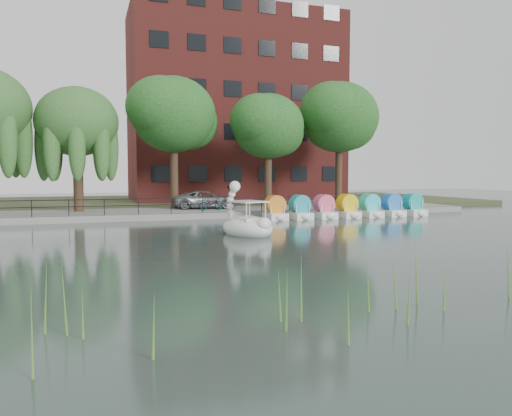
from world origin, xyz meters
TOP-DOWN VIEW (x-y plane):
  - ground_plane at (0.00, 0.00)m, footprint 120.00×120.00m
  - promenade at (0.00, 16.00)m, footprint 40.00×6.00m
  - kerb at (0.00, 13.05)m, footprint 40.00×0.25m
  - land_strip at (0.00, 30.00)m, footprint 60.00×22.00m
  - railing at (0.00, 13.25)m, footprint 32.00×0.05m
  - apartment_building at (7.00, 29.97)m, footprint 20.00×10.07m
  - willow_mid at (-7.50, 17.00)m, footprint 5.32×5.32m
  - broadleaf_center at (-1.00, 18.00)m, footprint 6.00×6.00m
  - broadleaf_right at (6.00, 17.50)m, footprint 5.40×5.40m
  - broadleaf_far at (12.50, 18.50)m, footprint 6.30×6.30m
  - minivan at (1.07, 16.89)m, footprint 2.79×5.41m
  - bicycle at (1.03, 15.16)m, footprint 0.92×1.80m
  - swan_boat at (0.18, 4.44)m, footprint 2.78×3.46m
  - pedal_boat_row at (9.30, 11.22)m, footprint 11.35×1.70m

SIDE VIEW (x-z plane):
  - ground_plane at x=0.00m, z-range 0.00..0.00m
  - land_strip at x=0.00m, z-range 0.00..0.36m
  - promenade at x=0.00m, z-range 0.00..0.40m
  - kerb at x=0.00m, z-range 0.00..0.40m
  - swan_boat at x=0.18m, z-range -0.72..1.83m
  - pedal_boat_row at x=9.30m, z-range -0.09..1.31m
  - bicycle at x=1.03m, z-range 0.40..1.40m
  - minivan at x=1.07m, z-range 0.40..1.86m
  - railing at x=0.00m, z-range 0.65..1.65m
  - willow_mid at x=-7.50m, z-range 2.17..10.32m
  - broadleaf_right at x=6.00m, z-range 2.22..10.55m
  - broadleaf_center at x=-1.00m, z-range 2.44..11.69m
  - broadleaf_far at x=12.50m, z-range 2.54..12.25m
  - apartment_building at x=7.00m, z-range 0.36..18.36m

